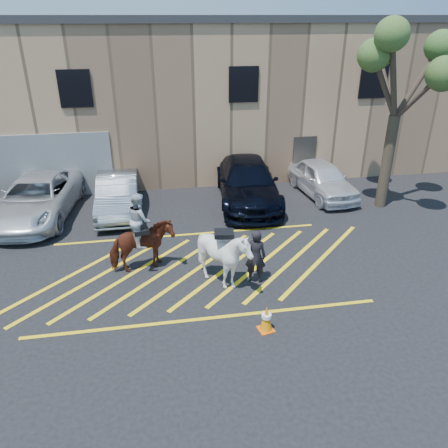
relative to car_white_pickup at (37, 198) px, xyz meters
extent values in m
plane|color=black|center=(5.71, -4.79, -0.80)|extent=(90.00, 90.00, 0.00)
imported|color=silver|center=(0.00, 0.00, 0.00)|extent=(3.28, 5.99, 1.59)
imported|color=gray|center=(3.12, 0.02, -0.04)|extent=(1.63, 4.59, 1.51)
imported|color=black|center=(8.53, 0.22, 0.07)|extent=(2.97, 6.17, 1.73)
imported|color=white|center=(11.97, 0.36, -0.05)|extent=(2.22, 4.56, 1.50)
imported|color=black|center=(7.40, -6.02, 0.06)|extent=(0.72, 0.58, 1.71)
cube|color=tan|center=(5.71, 7.21, 2.70)|extent=(32.00, 10.00, 7.00)
cube|color=#2D2D30|center=(5.71, 7.21, 6.35)|extent=(32.20, 10.20, 0.30)
cube|color=black|center=(1.71, 2.17, 3.80)|extent=(1.30, 0.08, 1.50)
cube|color=black|center=(8.71, 2.17, 3.80)|extent=(1.30, 0.08, 1.50)
cube|color=black|center=(14.71, 2.17, 3.80)|extent=(1.30, 0.08, 1.50)
cube|color=#38332D|center=(11.71, 2.17, 0.30)|extent=(1.10, 0.08, 2.20)
cube|color=yellow|center=(1.51, -5.09, -0.79)|extent=(4.20, 4.20, 0.01)
cube|color=yellow|center=(2.56, -5.09, -0.79)|extent=(4.20, 4.20, 0.01)
cube|color=yellow|center=(3.61, -5.09, -0.79)|extent=(4.20, 4.20, 0.01)
cube|color=yellow|center=(4.66, -5.09, -0.79)|extent=(4.20, 4.20, 0.01)
cube|color=yellow|center=(5.71, -5.09, -0.79)|extent=(4.20, 4.20, 0.01)
cube|color=yellow|center=(6.76, -5.09, -0.79)|extent=(4.20, 4.20, 0.01)
cube|color=yellow|center=(7.81, -5.09, -0.79)|extent=(4.20, 4.20, 0.01)
cube|color=yellow|center=(8.86, -5.09, -0.79)|extent=(4.20, 4.20, 0.01)
cube|color=yellow|center=(9.91, -5.09, -0.79)|extent=(4.20, 4.20, 0.01)
cube|color=yellow|center=(5.71, -2.59, -0.79)|extent=(9.50, 0.12, 0.01)
cube|color=yellow|center=(5.71, -7.59, -0.79)|extent=(9.50, 0.12, 0.01)
imported|color=maroon|center=(4.08, -4.77, 0.03)|extent=(2.12, 1.34, 1.66)
imported|color=#A4A8AF|center=(4.08, -4.77, 0.95)|extent=(0.82, 0.95, 1.69)
cube|color=black|center=(4.08, -4.77, 0.61)|extent=(0.58, 0.65, 0.14)
imported|color=white|center=(6.44, -6.07, 0.17)|extent=(1.77, 1.94, 1.93)
cube|color=black|center=(6.44, -6.07, 0.92)|extent=(0.62, 0.53, 0.14)
cube|color=#FF5C0A|center=(7.15, -8.31, -0.78)|extent=(0.45, 0.45, 0.03)
cone|color=orange|center=(7.15, -8.31, -0.42)|extent=(0.32, 0.32, 0.70)
cylinder|color=white|center=(7.15, -8.31, -0.36)|extent=(0.25, 0.25, 0.10)
cylinder|color=#453B2A|center=(13.98, -1.27, 1.10)|extent=(0.44, 0.44, 3.80)
cylinder|color=#4D3F2F|center=(14.77, -1.13, 4.18)|extent=(1.76, 0.51, 2.68)
cylinder|color=#403427|center=(13.91, -0.41, 4.01)|extent=(0.33, 1.88, 2.34)
cylinder|color=#423028|center=(13.37, -1.27, 4.05)|extent=(1.40, 0.20, 2.39)
cylinder|color=#4D372E|center=(14.32, -2.00, 3.80)|extent=(0.78, 1.62, 1.96)
cylinder|color=#47382B|center=(13.51, -1.54, 4.41)|extent=(1.16, 0.77, 3.11)
sphere|color=#4B7431|center=(15.55, -0.99, 5.45)|extent=(1.20, 1.20, 1.20)
sphere|color=#3C692D|center=(13.83, 0.45, 5.11)|extent=(1.20, 1.20, 1.20)
sphere|color=#4C7331|center=(12.76, -1.27, 5.20)|extent=(1.20, 1.20, 1.20)
sphere|color=#4A672C|center=(14.66, -2.73, 4.69)|extent=(1.20, 1.20, 1.20)
sphere|color=#517432|center=(13.03, -1.82, 5.91)|extent=(1.20, 1.20, 1.20)
camera|label=1|loc=(4.58, -16.92, 6.53)|focal=35.00mm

